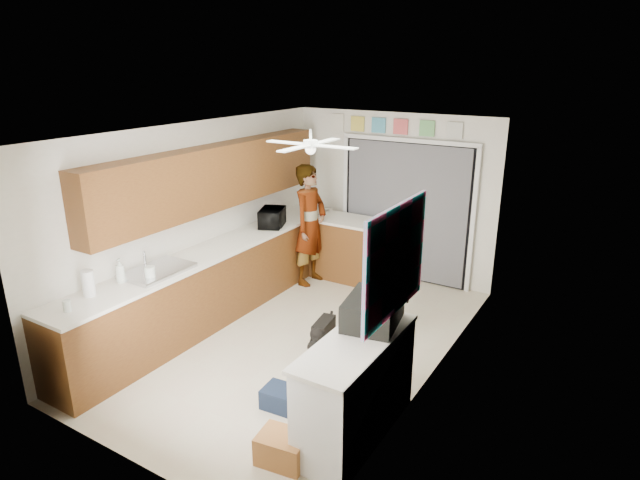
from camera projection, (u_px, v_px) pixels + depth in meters
The scene contains 41 objects.
floor at pixel (303, 339), 6.48m from camera, with size 5.00×5.00×0.00m, color beige.
ceiling at pixel (300, 130), 5.69m from camera, with size 5.00×5.00×0.00m, color white.
wall_back at pixel (392, 196), 8.11m from camera, with size 3.20×3.20×0.00m, color white.
wall_front at pixel (122, 331), 4.06m from camera, with size 3.20×3.20×0.00m, color white.
wall_left at pixel (198, 221), 6.87m from camera, with size 5.00×5.00×0.00m, color white.
wall_right at pixel (437, 268), 5.29m from camera, with size 5.00×5.00×0.00m, color white.
left_base_cabinets at pixel (219, 283), 6.98m from camera, with size 0.60×4.80×0.90m, color brown.
left_countertop at pixel (218, 249), 6.82m from camera, with size 0.62×4.80×0.04m, color white.
upper_cabinets at pixel (215, 177), 6.78m from camera, with size 0.32×4.00×0.80m, color brown.
sink_basin at pixel (157, 271), 6.00m from camera, with size 0.50×0.76×0.06m, color silver.
faucet at pixel (145, 260), 6.07m from camera, with size 0.03×0.03×0.22m, color silver.
peninsula_base at pixel (346, 250), 8.20m from camera, with size 1.00×0.60×0.90m, color brown.
peninsula_top at pixel (347, 220), 8.05m from camera, with size 1.04×0.64×0.04m, color white.
back_opening_recess at pixel (406, 212), 8.02m from camera, with size 2.00×0.06×2.10m, color black.
curtain_panel at pixel (405, 212), 7.99m from camera, with size 1.90×0.03×2.05m, color slate.
door_trim_left at pixel (345, 203), 8.50m from camera, with size 0.06×0.04×2.10m, color white.
door_trim_right at pixel (473, 222), 7.49m from camera, with size 0.06×0.04×2.10m, color white.
door_trim_head at pixel (409, 140), 7.66m from camera, with size 2.10×0.04×0.06m, color white.
header_frame_0 at pixel (357, 124), 8.04m from camera, with size 0.22×0.02×0.22m, color #DAC748.
header_frame_1 at pixel (379, 125), 7.87m from camera, with size 0.22×0.02×0.22m, color #489EC1.
header_frame_2 at pixel (401, 127), 7.70m from camera, with size 0.22×0.02×0.22m, color #DA5255.
header_frame_3 at pixel (427, 128), 7.50m from camera, with size 0.22×0.02×0.22m, color #66B367.
header_frame_4 at pixel (455, 130), 7.30m from camera, with size 0.22×0.02×0.22m, color beige.
route66_sign at pixel (337, 123), 8.22m from camera, with size 0.22×0.02×0.26m, color silver.
right_counter_base at pixel (356, 390), 4.70m from camera, with size 0.50×1.40×0.90m, color white.
right_counter_top at pixel (356, 342), 4.55m from camera, with size 0.54×1.44×0.04m, color white.
abstract_painting at pixel (396, 260), 4.37m from camera, with size 0.03×1.15×0.95m, color #FE5DAD.
ceiling_fan at pixel (311, 145), 5.90m from camera, with size 1.14×1.14×0.24m, color white.
microwave at pixel (272, 218), 7.65m from camera, with size 0.47×0.32×0.26m, color black.
soap_bottle at pixel (120, 270), 5.70m from camera, with size 0.10×0.10×0.27m, color silver.
jar_a at pixel (150, 274), 5.77m from camera, with size 0.11×0.11×0.16m, color silver.
jar_b at pixel (67, 306), 5.06m from camera, with size 0.08×0.08×0.11m, color silver.
paper_towel_roll at pixel (88, 283), 5.37m from camera, with size 0.12×0.12×0.27m, color white.
suitcase at pixel (373, 311), 4.80m from camera, with size 0.45×0.60×0.26m, color black.
suitcase_rim at pixel (372, 322), 4.84m from camera, with size 0.44×0.58×0.02m, color yellow.
suitcase_lid at pixel (387, 274), 4.96m from camera, with size 0.42×0.03×0.50m, color black.
cardboard_box at pixel (283, 448), 4.46m from camera, with size 0.41×0.31×0.26m, color #A56533.
navy_crate at pixel (280, 397), 5.18m from camera, with size 0.33×0.27×0.20m, color #131D31.
cabinet_door_panel at pixel (376, 316), 6.35m from camera, with size 0.43×0.03×0.65m, color brown.
man at pixel (310, 225), 7.88m from camera, with size 0.66×0.43×1.80m, color white.
dog at pixel (324, 333), 6.17m from camera, with size 0.23×0.54×0.43m, color black.
Camera 1 is at (3.18, -4.81, 3.20)m, focal length 30.00 mm.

